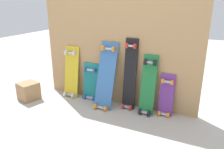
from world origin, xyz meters
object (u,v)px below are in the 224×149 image
object	(u,v)px
skateboard_yellow	(71,74)
skateboard_black	(130,77)
skateboard_green	(148,88)
skateboard_teal	(91,84)
skateboard_blue	(106,78)
wooden_crate	(29,91)
skateboard_purple	(166,98)

from	to	relation	value
skateboard_yellow	skateboard_black	size ratio (longest dim) A/B	0.82
skateboard_yellow	skateboard_green	distance (m)	1.13
skateboard_teal	skateboard_blue	xyz separation A→B (m)	(0.29, -0.11, 0.16)
wooden_crate	skateboard_green	bearing A→B (deg)	11.95
wooden_crate	skateboard_teal	bearing A→B (deg)	26.84
skateboard_yellow	wooden_crate	distance (m)	0.64
wooden_crate	skateboard_yellow	bearing A→B (deg)	37.55
skateboard_purple	wooden_crate	world-z (taller)	skateboard_purple
skateboard_blue	skateboard_black	size ratio (longest dim) A/B	0.93
skateboard_blue	wooden_crate	xyz separation A→B (m)	(-1.07, -0.29, -0.26)
skateboard_green	skateboard_purple	size ratio (longest dim) A/B	1.35
skateboard_yellow	skateboard_purple	distance (m)	1.36
skateboard_black	wooden_crate	xyz separation A→B (m)	(-1.36, -0.37, -0.29)
skateboard_blue	skateboard_green	bearing A→B (deg)	5.75
skateboard_blue	wooden_crate	distance (m)	1.14
skateboard_blue	skateboard_black	xyz separation A→B (m)	(0.29, 0.09, 0.03)
skateboard_yellow	skateboard_teal	bearing A→B (deg)	5.14
skateboard_teal	skateboard_green	size ratio (longest dim) A/B	0.74
skateboard_yellow	skateboard_purple	bearing A→B (deg)	0.49
skateboard_teal	skateboard_blue	bearing A→B (deg)	-20.38
skateboard_teal	skateboard_black	distance (m)	0.62
skateboard_yellow	skateboard_purple	world-z (taller)	skateboard_yellow
skateboard_yellow	wooden_crate	size ratio (longest dim) A/B	3.21
skateboard_green	skateboard_blue	bearing A→B (deg)	-174.25
skateboard_teal	skateboard_blue	size ratio (longest dim) A/B	0.65
skateboard_black	wooden_crate	world-z (taller)	skateboard_black
skateboard_teal	skateboard_blue	world-z (taller)	skateboard_blue
skateboard_black	skateboard_green	distance (m)	0.26
skateboard_teal	skateboard_black	xyz separation A→B (m)	(0.58, -0.02, 0.19)
skateboard_blue	wooden_crate	bearing A→B (deg)	-165.01
skateboard_blue	wooden_crate	size ratio (longest dim) A/B	3.68
skateboard_green	skateboard_purple	distance (m)	0.25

